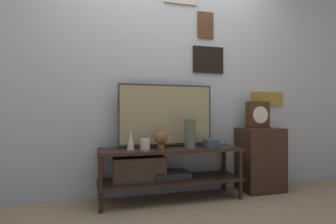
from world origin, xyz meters
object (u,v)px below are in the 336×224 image
(decorative_bust, at_px, (161,139))
(vase_wide_bowl, at_px, (211,144))
(mantel_clock, at_px, (258,115))
(vase_slim_bronze, at_px, (131,140))
(vase_tall_ceramic, at_px, (190,134))
(television, at_px, (166,115))
(candle_jar, at_px, (145,144))

(decorative_bust, bearing_deg, vase_wide_bowl, -1.28)
(decorative_bust, distance_m, mantel_clock, 1.19)
(vase_slim_bronze, distance_m, vase_tall_ceramic, 0.58)
(vase_slim_bronze, relative_size, mantel_clock, 0.61)
(vase_tall_ceramic, relative_size, decorative_bust, 1.64)
(vase_slim_bronze, height_order, mantel_clock, mantel_clock)
(vase_slim_bronze, height_order, decorative_bust, vase_slim_bronze)
(vase_slim_bronze, bearing_deg, vase_tall_ceramic, -7.68)
(mantel_clock, bearing_deg, television, 178.39)
(mantel_clock, bearing_deg, candle_jar, -173.40)
(vase_slim_bronze, bearing_deg, vase_wide_bowl, -2.78)
(television, bearing_deg, vase_tall_ceramic, -47.22)
(television, height_order, candle_jar, television)
(vase_wide_bowl, height_order, vase_tall_ceramic, vase_tall_ceramic)
(vase_wide_bowl, bearing_deg, vase_slim_bronze, 177.22)
(television, distance_m, vase_wide_bowl, 0.54)
(vase_slim_bronze, relative_size, candle_jar, 1.64)
(vase_tall_ceramic, xyz_separation_m, candle_jar, (-0.44, 0.02, -0.09))
(television, distance_m, vase_tall_ceramic, 0.33)
(vase_slim_bronze, height_order, vase_tall_ceramic, vase_tall_ceramic)
(mantel_clock, bearing_deg, vase_wide_bowl, -168.03)
(mantel_clock, bearing_deg, decorative_bust, -173.91)
(television, bearing_deg, candle_jar, -144.20)
(vase_wide_bowl, height_order, mantel_clock, mantel_clock)
(candle_jar, bearing_deg, decorative_bust, 10.30)
(vase_tall_ceramic, relative_size, candle_jar, 2.63)
(candle_jar, xyz_separation_m, decorative_bust, (0.16, 0.03, 0.05))
(vase_slim_bronze, relative_size, vase_tall_ceramic, 0.62)
(television, height_order, vase_tall_ceramic, television)
(decorative_bust, xyz_separation_m, mantel_clock, (1.16, 0.12, 0.23))
(television, xyz_separation_m, vase_tall_ceramic, (0.19, -0.20, -0.19))
(vase_slim_bronze, xyz_separation_m, mantel_clock, (1.45, 0.10, 0.24))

